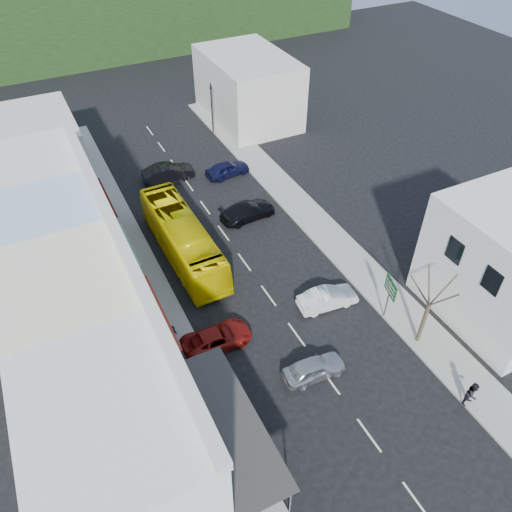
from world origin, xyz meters
The scene contains 19 objects.
ground centered at (0.00, 0.00, 0.00)m, with size 120.00×120.00×0.00m, color black.
sidewalk_left centered at (-7.50, 10.00, 0.07)m, with size 3.00×52.00×0.15m, color gray.
sidewalk_right centered at (7.50, 10.00, 0.07)m, with size 3.00×52.00×0.15m, color gray.
shopfront_row centered at (-12.49, 5.00, 4.00)m, with size 8.25×30.00×8.00m.
right_building centered at (13.50, -4.00, 4.00)m, with size 8.00×9.00×8.00m, color beige.
distant_block_left centered at (-12.00, 27.00, 3.00)m, with size 8.00×10.00×6.00m, color #B7B2A8.
distant_block_right centered at (11.00, 30.00, 3.50)m, with size 8.00×12.00×7.00m, color #B7B2A8.
bus centered at (-3.81, 10.88, 1.55)m, with size 2.50×11.60×3.10m, color #E5CE00.
car_silver centered at (-0.68, -3.21, 0.70)m, with size 1.80×4.40×1.40m, color #BBBAC0.
car_white centered at (3.21, 1.35, 0.70)m, with size 1.80×4.40×1.40m, color silver.
car_red centered at (-5.00, 1.59, 0.70)m, with size 1.90×4.60×1.40m, color maroon.
car_black_near centered at (2.72, 12.98, 0.70)m, with size 1.84×4.50×1.40m, color black.
car_navy_mid centered at (3.92, 19.90, 0.70)m, with size 1.80×4.40×1.40m, color black.
car_black_far centered at (-1.38, 21.73, 0.70)m, with size 1.80×4.40×1.40m, color black.
pedestrian_left centered at (-7.49, 2.60, 1.00)m, with size 0.60×0.40×1.70m, color black.
pedestrian_right centered at (6.30, -8.97, 1.00)m, with size 0.70×0.44×1.70m, color black.
direction_sign centered at (6.10, -1.32, 1.76)m, with size 0.58×1.58×3.53m, color #0E561B, non-canonical shape.
street_tree centered at (6.74, -4.00, 3.44)m, with size 2.78×2.78×6.88m, color #3A2F21, non-canonical shape.
traffic_signal centered at (6.02, 28.41, 2.75)m, with size 0.77×1.19×5.50m, color black, non-canonical shape.
Camera 1 is at (-11.92, -17.87, 25.63)m, focal length 35.00 mm.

